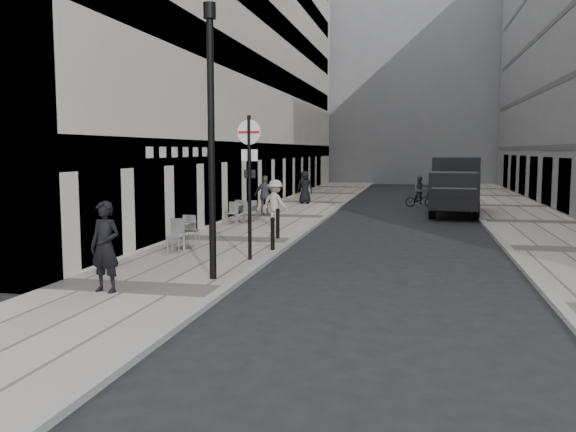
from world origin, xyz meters
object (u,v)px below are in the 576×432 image
walking_man (105,247)px  lamppost (211,128)px  panel_van (456,183)px  sign_post (249,168)px  cyclist (420,195)px

walking_man → lamppost: bearing=54.2°
walking_man → panel_van: 20.83m
walking_man → sign_post: sign_post is taller
walking_man → lamppost: 3.61m
panel_van → cyclist: size_ratio=3.53×
sign_post → panel_van: sign_post is taller
walking_man → panel_van: bearing=76.1°
lamppost → panel_van: bearing=69.2°
lamppost → cyclist: 21.97m
walking_man → lamppost: (1.81, 1.77, 2.57)m
cyclist → lamppost: bearing=-110.4°
lamppost → panel_van: 18.61m
panel_van → cyclist: (-1.71, 3.93, -0.90)m
walking_man → cyclist: 23.94m
walking_man → lamppost: lamppost is taller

